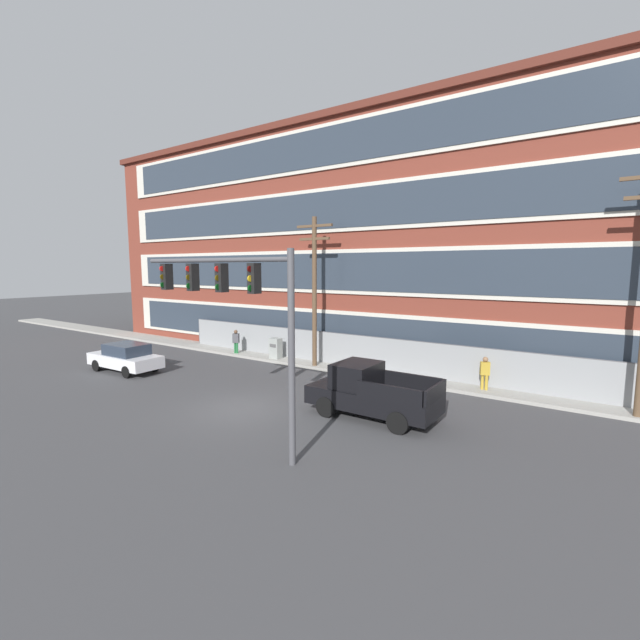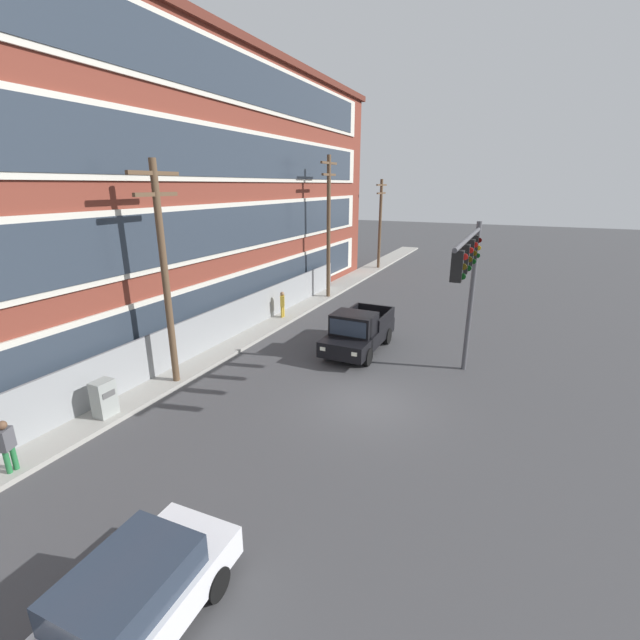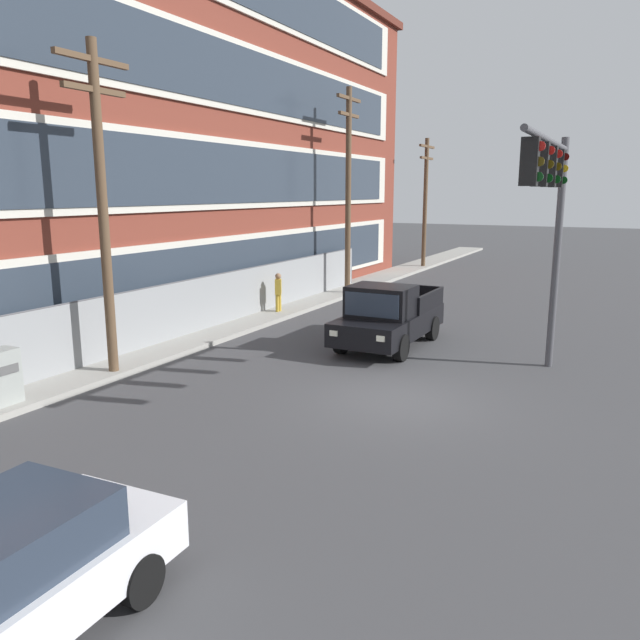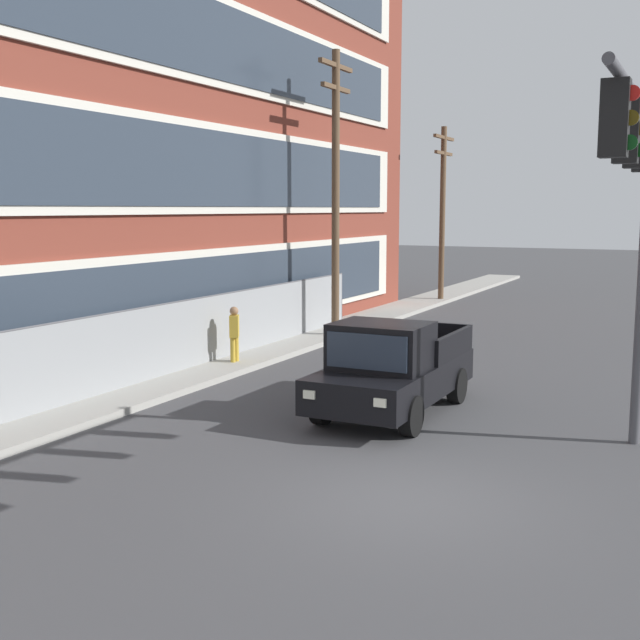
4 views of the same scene
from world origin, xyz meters
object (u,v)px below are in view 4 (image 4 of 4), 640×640
at_px(traffic_signal_mast, 637,186).
at_px(utility_pole_far_east, 443,205).
at_px(utility_pole_midblock, 336,184).
at_px(pickup_truck_black, 391,370).
at_px(pedestrian_by_fence, 234,332).

distance_m(traffic_signal_mast, utility_pole_far_east, 24.84).
distance_m(traffic_signal_mast, utility_pole_midblock, 14.75).
relative_size(utility_pole_midblock, utility_pole_far_east, 1.17).
height_order(pickup_truck_black, utility_pole_far_east, utility_pole_far_east).
bearing_deg(utility_pole_far_east, utility_pole_midblock, -179.37).
distance_m(utility_pole_far_east, pedestrian_by_fence, 17.92).
distance_m(utility_pole_midblock, utility_pole_far_east, 11.95).
distance_m(utility_pole_midblock, pedestrian_by_fence, 7.03).
bearing_deg(utility_pole_midblock, pickup_truck_black, -148.04).
height_order(traffic_signal_mast, pedestrian_by_fence, traffic_signal_mast).
relative_size(pickup_truck_black, utility_pole_far_east, 0.63).
relative_size(traffic_signal_mast, utility_pole_far_east, 0.80).
xyz_separation_m(pickup_truck_black, utility_pole_far_east, (20.44, 5.44, 3.56)).
xyz_separation_m(traffic_signal_mast, utility_pole_midblock, (10.67, 10.17, 0.47)).
bearing_deg(pedestrian_by_fence, pickup_truck_black, -116.63).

